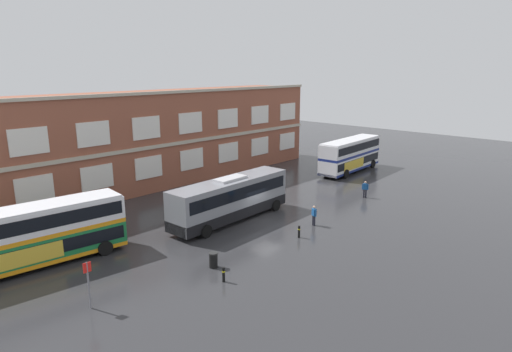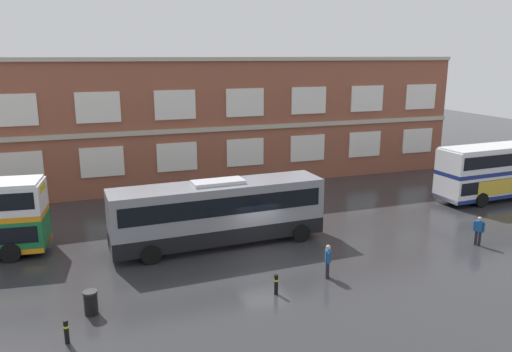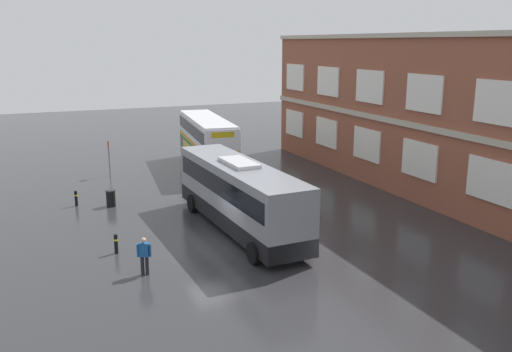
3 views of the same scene
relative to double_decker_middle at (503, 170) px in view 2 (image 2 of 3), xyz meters
name	(u,v)px [view 2 (image 2 of 3)]	position (x,y,z in m)	size (l,w,h in m)	color
ground_plane	(251,241)	(-20.83, -2.22, -2.15)	(120.00, 120.00, 0.00)	#2B2B2D
brick_terminal_building	(200,121)	(-20.05, 13.76, 2.90)	(44.77, 8.19, 10.40)	brown
double_decker_middle	(503,170)	(0.00, 0.00, 0.00)	(11.12, 3.29, 4.07)	silver
touring_coach	(219,213)	(-22.76, -2.17, -0.24)	(12.09, 3.23, 3.80)	gray
waiting_passenger	(479,230)	(-8.91, -7.15, -1.22)	(0.41, 0.60, 1.70)	black
second_passenger	(328,260)	(-18.94, -8.08, -1.22)	(0.37, 0.62, 1.70)	black
station_litter_bin	(91,303)	(-29.85, -7.88, -1.63)	(0.60, 0.60, 1.03)	black
safety_bollard_west	(66,331)	(-30.77, -9.84, -1.66)	(0.19, 0.19, 0.95)	black
safety_bollard_east	(276,284)	(-21.91, -8.83, -1.66)	(0.19, 0.19, 0.95)	black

